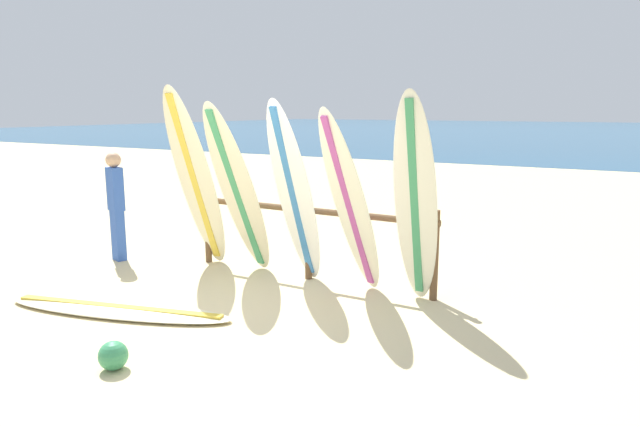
{
  "coord_description": "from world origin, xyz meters",
  "views": [
    {
      "loc": [
        3.86,
        -4.33,
        2.17
      ],
      "look_at": [
        0.26,
        2.03,
        0.81
      ],
      "focal_mm": 31.71,
      "sensor_mm": 36.0,
      "label": 1
    }
  ],
  "objects": [
    {
      "name": "surfboard_leaning_center_left",
      "position": [
        0.23,
        1.44,
        1.15
      ],
      "size": [
        0.68,
        0.87,
        2.31
      ],
      "color": "white",
      "rests_on": "ground"
    },
    {
      "name": "surfboard_rack",
      "position": [
        0.26,
        1.73,
        0.7
      ],
      "size": [
        3.44,
        0.09,
        1.05
      ],
      "color": "brown",
      "rests_on": "ground"
    },
    {
      "name": "surfboard_leaning_center_right",
      "position": [
        1.77,
        1.48,
        1.19
      ],
      "size": [
        0.51,
        0.6,
        2.39
      ],
      "color": "silver",
      "rests_on": "ground"
    },
    {
      "name": "surfboard_leaning_left",
      "position": [
        -0.55,
        1.34,
        1.14
      ],
      "size": [
        0.64,
        1.09,
        2.28
      ],
      "color": "beige",
      "rests_on": "ground"
    },
    {
      "name": "surfboard_lying_on_sand",
      "position": [
        -0.92,
        -0.34,
        0.04
      ],
      "size": [
        2.71,
        1.22,
        0.08
      ],
      "color": "beige",
      "rests_on": "ground"
    },
    {
      "name": "surfboard_leaning_center",
      "position": [
        1.06,
        1.31,
        1.1
      ],
      "size": [
        0.66,
        1.1,
        2.21
      ],
      "color": "silver",
      "rests_on": "ground"
    },
    {
      "name": "ground_plane",
      "position": [
        0.0,
        0.0,
        0.0
      ],
      "size": [
        120.0,
        120.0,
        0.0
      ],
      "primitive_type": "plane",
      "color": "beige"
    },
    {
      "name": "beachgoer_standing",
      "position": [
        -2.62,
        1.17,
        0.86
      ],
      "size": [
        0.29,
        0.23,
        1.57
      ],
      "color": "#3359B2",
      "rests_on": "ground"
    },
    {
      "name": "surfboard_leaning_far_left",
      "position": [
        -1.27,
        1.36,
        1.24
      ],
      "size": [
        0.61,
        1.0,
        2.48
      ],
      "color": "beige",
      "rests_on": "ground"
    },
    {
      "name": "beach_ball",
      "position": [
        0.14,
        -1.31,
        0.12
      ],
      "size": [
        0.25,
        0.25,
        0.25
      ],
      "primitive_type": "sphere",
      "color": "#388C59",
      "rests_on": "ground"
    },
    {
      "name": "ocean_water",
      "position": [
        0.0,
        58.0,
        0.0
      ],
      "size": [
        120.0,
        80.0,
        0.01
      ],
      "primitive_type": "cube",
      "color": "#1E5984",
      "rests_on": "ground"
    }
  ]
}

